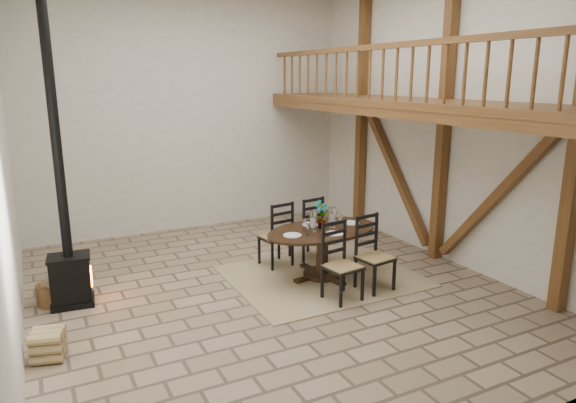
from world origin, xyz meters
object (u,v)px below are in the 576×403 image
log_basket (53,293)px  log_stack (48,345)px  dining_table (322,250)px  wood_stove (66,230)px

log_basket → log_stack: bearing=-94.7°
log_basket → log_stack: log_basket is taller
dining_table → log_stack: dining_table is taller
wood_stove → log_stack: 1.81m
log_basket → wood_stove: bearing=-37.0°
dining_table → log_basket: (-4.08, 0.92, -0.30)m
dining_table → log_basket: dining_table is taller
dining_table → log_basket: 4.20m
wood_stove → log_stack: bearing=-98.7°
wood_stove → log_basket: wood_stove is taller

